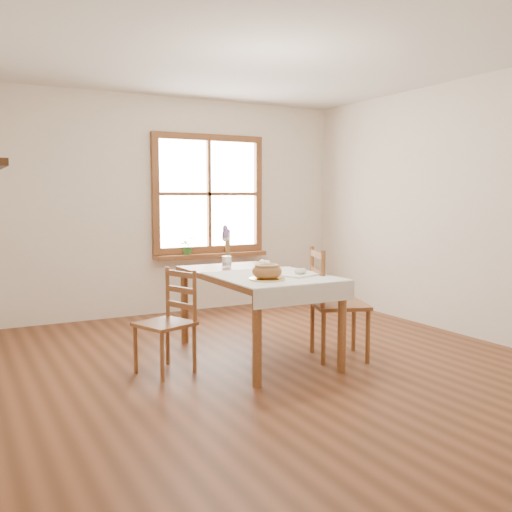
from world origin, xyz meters
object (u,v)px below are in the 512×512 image
(dining_table, at_px, (256,282))
(chair_left, at_px, (165,322))
(chair_right, at_px, (340,303))
(bread_plate, at_px, (267,279))
(flower_vase, at_px, (227,262))

(dining_table, bearing_deg, chair_left, -174.64)
(chair_right, height_order, bread_plate, chair_right)
(dining_table, distance_m, bread_plate, 0.51)
(chair_left, bearing_deg, bread_plate, 41.17)
(chair_right, relative_size, flower_vase, 9.99)
(bread_plate, relative_size, flower_vase, 2.85)
(flower_vase, bearing_deg, chair_right, -52.36)
(chair_right, distance_m, bread_plate, 0.83)
(chair_left, bearing_deg, dining_table, 74.90)
(dining_table, height_order, flower_vase, flower_vase)
(dining_table, distance_m, flower_vase, 0.51)
(chair_left, xyz_separation_m, bread_plate, (0.72, -0.39, 0.35))
(dining_table, distance_m, chair_right, 0.76)
(chair_left, relative_size, flower_vase, 8.55)
(bread_plate, bearing_deg, chair_left, 151.62)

